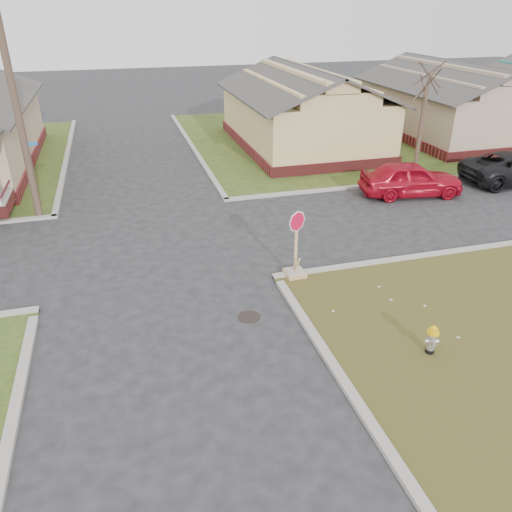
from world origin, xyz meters
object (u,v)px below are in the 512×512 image
object	(u,v)px
utility_pole	(15,100)
fire_hydrant	(432,338)
red_sedan	(411,179)
stop_sign	(295,262)

from	to	relation	value
utility_pole	fire_hydrant	size ratio (longest dim) A/B	11.20
fire_hydrant	utility_pole	bearing A→B (deg)	148.55
red_sedan	fire_hydrant	bearing A→B (deg)	160.19
utility_pole	stop_sign	distance (m)	12.05
utility_pole	fire_hydrant	xyz separation A→B (m)	(10.34, -12.21, -4.17)
utility_pole	red_sedan	distance (m)	16.56
utility_pole	stop_sign	bearing A→B (deg)	-41.99
red_sedan	utility_pole	bearing A→B (deg)	92.25
utility_pole	stop_sign	world-z (taller)	utility_pole
utility_pole	fire_hydrant	distance (m)	16.53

